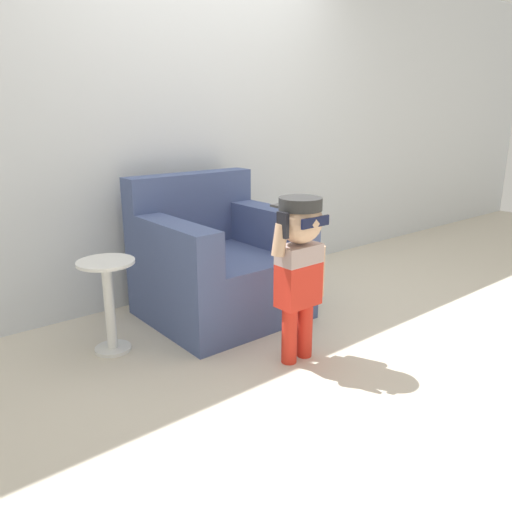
% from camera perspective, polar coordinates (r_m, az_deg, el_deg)
% --- Properties ---
extents(ground_plane, '(10.00, 10.00, 0.00)m').
position_cam_1_polar(ground_plane, '(3.47, 0.50, -6.54)').
color(ground_plane, beige).
extents(wall_back, '(10.00, 0.05, 2.60)m').
position_cam_1_polar(wall_back, '(3.80, -6.91, 15.48)').
color(wall_back, silver).
rests_on(wall_back, ground_plane).
extents(armchair, '(0.95, 0.89, 0.93)m').
position_cam_1_polar(armchair, '(3.36, -4.37, -1.18)').
color(armchair, '#475684').
rests_on(armchair, ground_plane).
extents(person_child, '(0.37, 0.28, 0.92)m').
position_cam_1_polar(person_child, '(2.65, 4.99, 0.18)').
color(person_child, red).
rests_on(person_child, ground_plane).
extents(side_table, '(0.32, 0.32, 0.54)m').
position_cam_1_polar(side_table, '(2.95, -16.48, -4.58)').
color(side_table, white).
rests_on(side_table, ground_plane).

